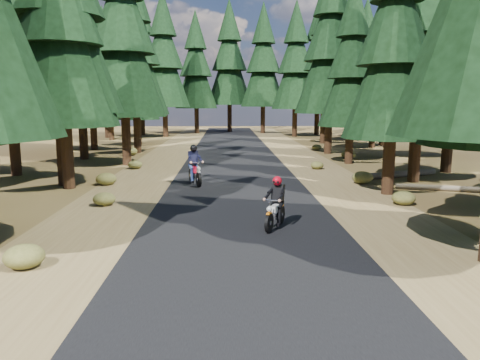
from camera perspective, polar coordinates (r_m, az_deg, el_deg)
name	(u,v)px	position (r m, az deg, el deg)	size (l,w,h in m)	color
ground	(241,223)	(14.39, 0.18, -5.30)	(120.00, 120.00, 0.00)	#49351A
road	(237,192)	(19.27, -0.31, -1.51)	(6.00, 100.00, 0.01)	black
shoulder_l	(125,193)	(19.70, -13.81, -1.55)	(3.20, 100.00, 0.01)	brown
shoulder_r	(348,192)	(19.92, 13.04, -1.40)	(3.20, 100.00, 0.01)	brown
pine_forest	(232,43)	(35.22, -1.02, 16.31)	(34.59, 55.08, 16.32)	black
log_near	(395,174)	(24.34, 18.42, 0.67)	(0.32, 0.32, 5.08)	#4C4233
log_far	(443,188)	(21.34, 23.55, -0.92)	(0.24, 0.24, 3.84)	#4C4233
understory_shrubs	(257,178)	(21.20, 2.05, 0.20)	(15.76, 30.71, 0.59)	#474C1E
rider_lead	(275,211)	(13.75, 4.33, -3.83)	(1.16, 1.77, 1.52)	silver
rider_follow	(195,172)	(21.05, -5.52, 1.02)	(1.19, 2.09, 1.78)	maroon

